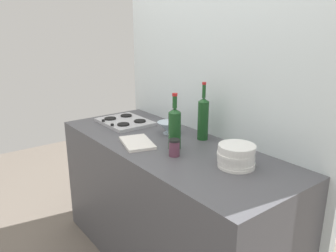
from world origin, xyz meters
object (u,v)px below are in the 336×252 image
object	(u,v)px
condiment_jar_front	(174,148)
cutting_board	(137,143)
stovetop_hob	(125,122)
wine_bottle_leftmost	(175,127)
wine_bottle_mid_left	(203,118)
mixing_bowl	(168,127)
plate_stack	(236,156)

from	to	relation	value
condiment_jar_front	cutting_board	bearing A→B (deg)	-168.04
stovetop_hob	condiment_jar_front	world-z (taller)	condiment_jar_front
wine_bottle_leftmost	wine_bottle_mid_left	world-z (taller)	wine_bottle_mid_left
wine_bottle_leftmost	condiment_jar_front	world-z (taller)	wine_bottle_leftmost
wine_bottle_mid_left	mixing_bowl	xyz separation A→B (m)	(-0.23, -0.12, -0.10)
wine_bottle_leftmost	cutting_board	size ratio (longest dim) A/B	1.23
wine_bottle_mid_left	cutting_board	world-z (taller)	wine_bottle_mid_left
stovetop_hob	wine_bottle_leftmost	bearing A→B (deg)	-3.06
mixing_bowl	cutting_board	xyz separation A→B (m)	(0.05, -0.29, -0.04)
stovetop_hob	condiment_jar_front	distance (m)	0.78
stovetop_hob	wine_bottle_leftmost	world-z (taller)	wine_bottle_leftmost
plate_stack	wine_bottle_leftmost	bearing A→B (deg)	-168.18
plate_stack	wine_bottle_mid_left	xyz separation A→B (m)	(-0.45, 0.17, 0.09)
stovetop_hob	condiment_jar_front	bearing A→B (deg)	-8.58
stovetop_hob	cutting_board	distance (m)	0.50
wine_bottle_leftmost	mixing_bowl	distance (m)	0.30
stovetop_hob	wine_bottle_mid_left	distance (m)	0.70
stovetop_hob	wine_bottle_mid_left	xyz separation A→B (m)	(0.65, 0.22, 0.14)
mixing_bowl	cutting_board	size ratio (longest dim) A/B	0.55
wine_bottle_leftmost	condiment_jar_front	distance (m)	0.15
wine_bottle_mid_left	mixing_bowl	distance (m)	0.28
stovetop_hob	mixing_bowl	distance (m)	0.43
wine_bottle_leftmost	condiment_jar_front	size ratio (longest dim) A/B	3.43
wine_bottle_mid_left	wine_bottle_leftmost	bearing A→B (deg)	-85.07
plate_stack	wine_bottle_leftmost	distance (m)	0.44
stovetop_hob	condiment_jar_front	xyz separation A→B (m)	(0.77, -0.12, 0.04)
plate_stack	mixing_bowl	bearing A→B (deg)	175.33
stovetop_hob	plate_stack	xyz separation A→B (m)	(1.09, 0.05, 0.05)
cutting_board	wine_bottle_leftmost	bearing A→B (deg)	34.89
plate_stack	cutting_board	world-z (taller)	plate_stack
plate_stack	cutting_board	size ratio (longest dim) A/B	0.74
plate_stack	condiment_jar_front	bearing A→B (deg)	-152.64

